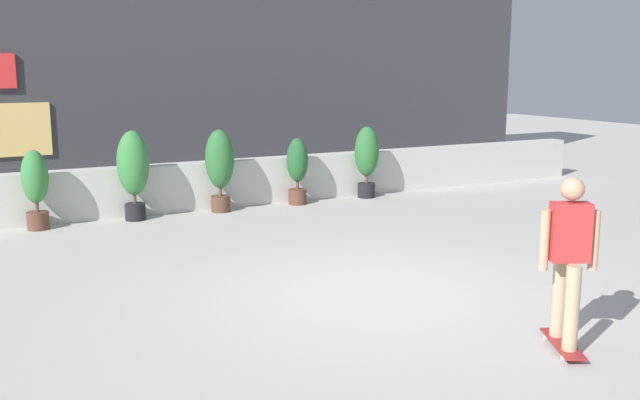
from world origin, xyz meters
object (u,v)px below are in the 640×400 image
at_px(potted_plant_0, 35,185).
at_px(potted_plant_4, 367,157).
at_px(potted_plant_3, 297,167).
at_px(skater_foreground, 568,256).
at_px(potted_plant_1, 133,168).
at_px(potted_plant_2, 220,164).

bearing_deg(potted_plant_0, potted_plant_4, 0.00).
xyz_separation_m(potted_plant_0, potted_plant_3, (4.83, -0.00, -0.02)).
height_order(potted_plant_0, potted_plant_3, potted_plant_0).
bearing_deg(skater_foreground, potted_plant_1, 106.14).
bearing_deg(potted_plant_0, skater_foreground, -63.60).
bearing_deg(potted_plant_2, potted_plant_4, 0.00).
xyz_separation_m(potted_plant_1, potted_plant_4, (4.80, 0.00, -0.08)).
bearing_deg(potted_plant_2, potted_plant_0, 180.00).
xyz_separation_m(potted_plant_2, skater_foreground, (0.68, -7.87, 0.04)).
distance_m(potted_plant_0, potted_plant_4, 6.42).
xyz_separation_m(potted_plant_0, potted_plant_2, (3.23, -0.00, 0.15)).
xyz_separation_m(potted_plant_0, skater_foreground, (3.91, -7.87, 0.19)).
bearing_deg(skater_foreground, potted_plant_0, 116.40).
relative_size(potted_plant_1, potted_plant_2, 1.03).
bearing_deg(potted_plant_0, potted_plant_2, -0.00).
xyz_separation_m(potted_plant_0, potted_plant_4, (6.42, 0.00, 0.10)).
height_order(potted_plant_1, potted_plant_4, potted_plant_1).
distance_m(potted_plant_0, potted_plant_2, 3.23).
relative_size(potted_plant_0, skater_foreground, 0.79).
relative_size(potted_plant_4, skater_foreground, 0.87).
bearing_deg(potted_plant_4, potted_plant_2, -180.00).
bearing_deg(potted_plant_2, skater_foreground, -85.09).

